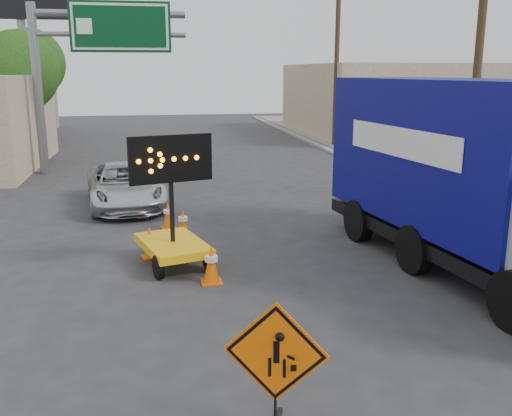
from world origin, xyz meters
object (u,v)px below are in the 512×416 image
object	(u,v)px
arrow_board	(173,237)
pickup_truck	(125,185)
box_truck	(469,186)
construction_sign	(276,365)

from	to	relation	value
arrow_board	pickup_truck	size ratio (longest dim) A/B	0.60
pickup_truck	box_truck	world-z (taller)	box_truck
construction_sign	arrow_board	xyz separation A→B (m)	(-0.96, 6.26, -0.23)
construction_sign	pickup_truck	size ratio (longest dim) A/B	0.34
box_truck	arrow_board	bearing A→B (deg)	160.73
construction_sign	arrow_board	distance (m)	6.34
arrow_board	box_truck	bearing A→B (deg)	-27.73
construction_sign	arrow_board	bearing A→B (deg)	119.33
construction_sign	box_truck	bearing A→B (deg)	64.09
construction_sign	box_truck	world-z (taller)	box_truck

